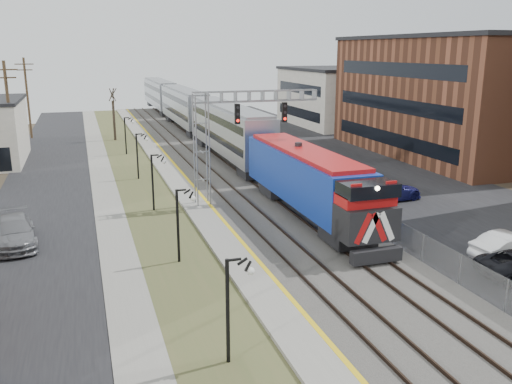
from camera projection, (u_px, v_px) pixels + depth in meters
name	position (u px, v px, depth m)	size (l,w,h in m)	color
street_west	(45.00, 194.00, 42.09)	(7.00, 120.00, 0.04)	black
sidewalk	(105.00, 190.00, 43.42)	(2.00, 120.00, 0.08)	gray
grass_median	(143.00, 187.00, 44.32)	(4.00, 120.00, 0.06)	#48502A
platform	(179.00, 183.00, 45.19)	(2.00, 120.00, 0.24)	gray
ballast_bed	(236.00, 179.00, 46.68)	(8.00, 120.00, 0.20)	#595651
parking_lot	(361.00, 171.00, 50.27)	(16.00, 120.00, 0.04)	black
platform_edge	(189.00, 181.00, 45.42)	(0.24, 120.00, 0.01)	gold
track_near	(214.00, 179.00, 46.04)	(1.58, 120.00, 0.15)	#2D2119
track_far	(253.00, 176.00, 47.08)	(1.58, 120.00, 0.15)	#2D2119
train	(196.00, 115.00, 68.05)	(3.00, 85.85, 5.33)	#13349F
signal_gantry	(225.00, 128.00, 38.01)	(9.00, 1.07, 8.15)	gray
lampposts	(177.00, 225.00, 28.44)	(0.14, 62.14, 4.00)	black
fence	(282.00, 168.00, 47.75)	(0.04, 120.00, 1.60)	gray
bare_trees	(29.00, 153.00, 44.66)	(12.30, 42.30, 5.95)	#382D23
car_lot_b	(511.00, 247.00, 28.81)	(1.60, 4.60, 1.51)	white
car_lot_d	(389.00, 191.00, 40.17)	(2.10, 5.16, 1.50)	navy
car_lot_e	(371.00, 187.00, 41.20)	(1.81, 4.51, 1.54)	gray
car_lot_f	(297.00, 154.00, 54.00)	(1.69, 4.84, 1.60)	#0D411D
car_street_b	(14.00, 232.00, 30.99)	(2.22, 5.47, 1.59)	slate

